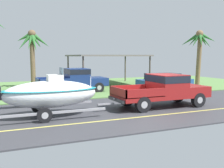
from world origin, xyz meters
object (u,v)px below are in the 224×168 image
Objects in this scene: parked_pickup_background at (77,79)px; pickup_truck_towing at (166,88)px; carport_awning at (107,56)px; palm_tree_near_left at (199,45)px; parked_sedan_near at (164,82)px; boat_on_trailer at (50,94)px; palm_tree_mid at (32,45)px.

pickup_truck_towing is at bearing -68.15° from parked_pickup_background.
carport_awning is 8.95m from palm_tree_near_left.
palm_tree_near_left is at bearing 18.50° from parked_sedan_near.
palm_tree_near_left is at bearing 40.82° from pickup_truck_towing.
carport_awning reaches higher than boat_on_trailer.
carport_awning reaches higher than parked_sedan_near.
parked_pickup_background is at bearing -137.44° from carport_awning.
parked_sedan_near is 0.88× the size of palm_tree_near_left.
boat_on_trailer is 1.07× the size of palm_tree_near_left.
palm_tree_mid reaches higher than parked_pickup_background.
palm_tree_mid is (0.61, 11.72, 2.68)m from boat_on_trailer.
boat_on_trailer is at bearing -113.96° from parked_pickup_background.
carport_awning is at bearing 121.69° from parked_sedan_near.
parked_pickup_background is at bearing 169.97° from parked_sedan_near.
parked_pickup_background reaches higher than pickup_truck_towing.
boat_on_trailer is 13.76m from carport_awning.
palm_tree_near_left is (8.21, -3.37, 1.10)m from carport_awning.
pickup_truck_towing is 13.37m from palm_tree_mid.
boat_on_trailer is at bearing 180.00° from pickup_truck_towing.
carport_awning is 1.30× the size of palm_tree_near_left.
pickup_truck_towing is at bearing 0.00° from boat_on_trailer.
pickup_truck_towing is 0.98× the size of boat_on_trailer.
boat_on_trailer is 12.38m from parked_sedan_near.
palm_tree_near_left is 1.04× the size of palm_tree_mid.
palm_tree_mid is at bearing 116.41° from pickup_truck_towing.
carport_awning is 6.97m from palm_tree_mid.
boat_on_trailer is at bearing -152.96° from palm_tree_near_left.
pickup_truck_towing is at bearing -123.64° from parked_sedan_near.
boat_on_trailer is 8.33m from parked_pickup_background.
boat_on_trailer is (-6.43, 0.00, 0.06)m from pickup_truck_towing.
parked_sedan_near is (10.64, 6.32, -0.40)m from boat_on_trailer.
parked_sedan_near is at bearing 30.73° from boat_on_trailer.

